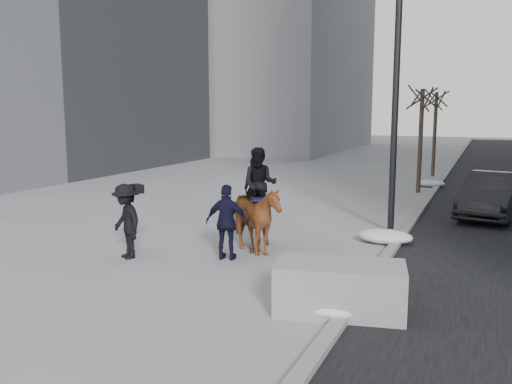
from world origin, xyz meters
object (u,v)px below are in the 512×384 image
at_px(planter, 340,288).
at_px(mounted_right, 258,212).
at_px(car_near, 493,195).
at_px(mounted_left, 253,215).

relative_size(planter, mounted_right, 0.85).
distance_m(planter, mounted_right, 4.16).
relative_size(car_near, mounted_right, 1.69).
bearing_deg(mounted_right, planter, -46.75).
bearing_deg(car_near, mounted_right, -116.33).
xyz_separation_m(mounted_left, mounted_right, (0.26, -0.33, 0.17)).
distance_m(car_near, mounted_left, 8.70).
height_order(planter, car_near, car_near).
relative_size(planter, car_near, 0.50).
relative_size(planter, mounted_left, 0.95).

